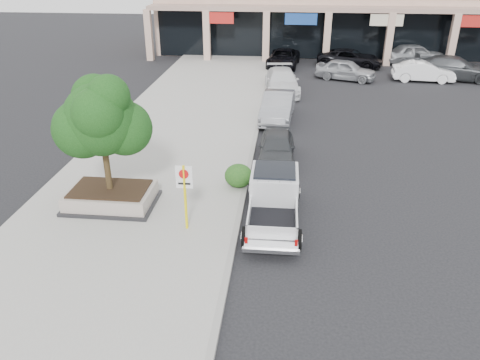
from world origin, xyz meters
name	(u,v)px	position (x,y,z in m)	size (l,w,h in m)	color
ground	(282,238)	(0.00, 0.00, 0.00)	(120.00, 120.00, 0.00)	black
sidewalk	(164,157)	(-5.50, 6.00, 0.07)	(8.00, 52.00, 0.15)	gray
curb	(250,161)	(-1.55, 6.00, 0.07)	(0.20, 52.00, 0.15)	gray
planter	(111,197)	(-6.27, 1.36, 0.48)	(3.20, 2.20, 0.68)	black
planter_tree	(106,118)	(-6.14, 1.52, 3.41)	(2.90, 2.55, 4.00)	#312513
no_parking_sign	(185,189)	(-3.20, 0.04, 1.63)	(0.55, 0.09, 2.30)	yellow
hedge	(239,176)	(-1.80, 3.30, 0.62)	(1.10, 0.99, 0.94)	#124114
pickup_truck	(273,201)	(-0.35, 1.03, 0.79)	(1.87, 5.05, 1.59)	silver
curb_car_a	(277,147)	(-0.40, 6.33, 0.67)	(1.58, 3.92, 1.33)	#333538
curb_car_b	(278,107)	(-0.53, 12.07, 0.77)	(1.62, 4.65, 1.53)	gray
curb_car_c	(282,81)	(-0.43, 17.80, 0.75)	(2.10, 5.17, 1.50)	silver
curb_car_d	(283,58)	(-0.50, 25.52, 0.71)	(2.34, 5.08, 1.41)	black
lot_car_a	(346,70)	(4.15, 21.73, 0.74)	(1.74, 4.34, 1.48)	#A4A6AC
lot_car_b	(423,71)	(9.69, 21.88, 0.71)	(1.51, 4.32, 1.42)	white
lot_car_c	(454,68)	(12.06, 22.67, 0.83)	(2.33, 5.73, 1.66)	#313437
lot_car_d	(350,58)	(4.91, 25.96, 0.72)	(2.40, 5.21, 1.45)	black
lot_car_e	(415,54)	(10.44, 27.87, 0.84)	(1.98, 4.92, 1.68)	#999DA1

